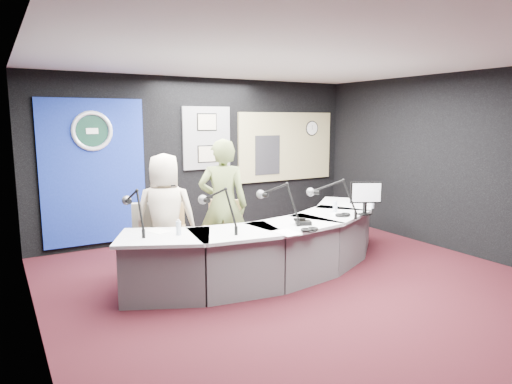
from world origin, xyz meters
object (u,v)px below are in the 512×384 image
armchair_right (223,233)px  person_man (165,216)px  armchair_left (166,237)px  broadcast_desk (275,246)px  person_woman (223,206)px

armchair_right → person_man: size_ratio=0.64×
armchair_left → person_man: person_man is taller
broadcast_desk → armchair_left: 1.46m
broadcast_desk → person_woman: size_ratio=2.46×
broadcast_desk → armchair_right: bearing=139.1°
person_man → person_woman: (0.77, -0.16, 0.09)m
person_woman → armchair_right: bearing=-0.0°
armchair_right → person_man: 0.84m
armchair_left → person_woman: (0.77, -0.16, 0.38)m
armchair_left → armchair_right: bearing=11.7°
person_man → person_woman: person_woman is taller
broadcast_desk → person_woman: (-0.54, 0.47, 0.54)m
armchair_right → broadcast_desk: bearing=-5.8°
broadcast_desk → armchair_right: (-0.54, 0.47, 0.15)m
broadcast_desk → armchair_right: 0.74m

